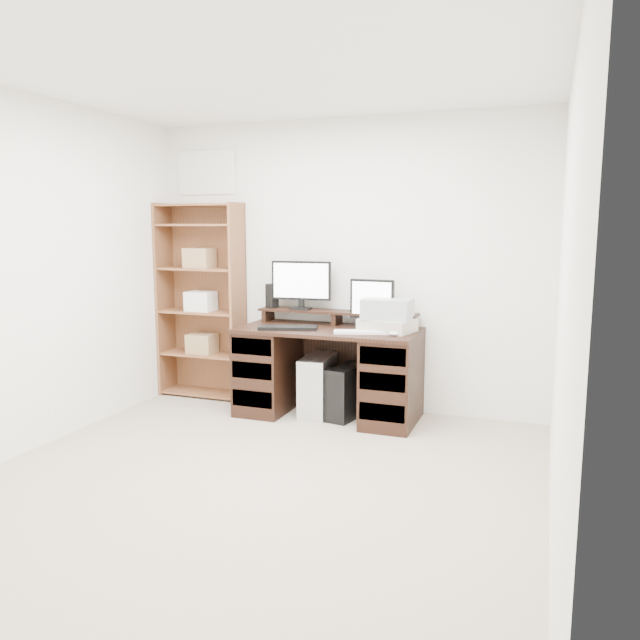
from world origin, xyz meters
The scene contains 14 objects.
room centered at (0.00, 0.00, 1.25)m, with size 3.54×4.04×2.54m.
desk centered at (-0.02, 1.64, 0.39)m, with size 1.50×0.70×0.75m.
riser_shelf centered at (-0.02, 1.85, 0.84)m, with size 1.40×0.22×0.12m.
monitor_wide centered at (-0.34, 1.84, 1.11)m, with size 0.53×0.15×0.42m.
monitor_small centered at (0.32, 1.75, 0.97)m, with size 0.37×0.15×0.41m.
speaker centered at (-0.63, 1.85, 0.98)m, with size 0.09×0.09×0.21m, color black.
keyboard_black centered at (-0.32, 1.48, 0.76)m, with size 0.48×0.16×0.03m, color black.
keyboard_white centered at (0.31, 1.50, 0.76)m, with size 0.44×0.13×0.02m, color white.
mouse centered at (0.58, 1.48, 0.77)m, with size 0.09×0.06×0.03m, color silver.
printer centered at (0.48, 1.66, 0.80)m, with size 0.41×0.31×0.10m, color #B4AC9D.
basket centered at (0.48, 1.66, 0.93)m, with size 0.38×0.27×0.16m, color #999FA4.
tower_silver centered at (-0.12, 1.66, 0.25)m, with size 0.22×0.50×0.50m, color silver.
tower_black centered at (0.14, 1.64, 0.22)m, with size 0.27×0.47×0.44m.
bookshelf centered at (-1.34, 1.86, 0.92)m, with size 0.80×0.30×1.80m.
Camera 1 is at (1.67, -3.18, 1.60)m, focal length 35.00 mm.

